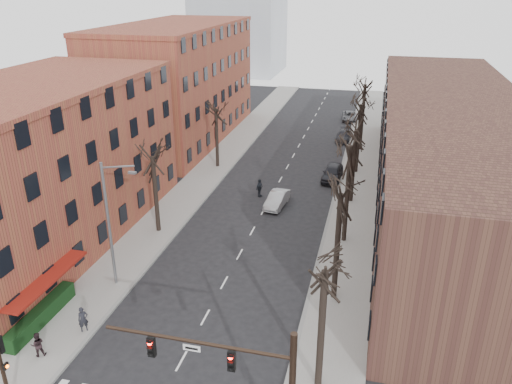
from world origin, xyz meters
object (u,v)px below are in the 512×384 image
Objects in this scene: silver_sedan at (277,199)px; parked_car_mid at (344,136)px; parked_car_near at (332,173)px; pedestrian_a at (83,319)px.

parked_car_mid is (4.30, 22.20, -0.05)m from silver_sedan.
parked_car_mid is (0.00, 14.28, -0.17)m from parked_car_near.
parked_car_mid is 2.68× the size of pedestrian_a.
pedestrian_a is (-11.82, -42.65, 0.33)m from parked_car_mid.
parked_car_near is 14.28m from parked_car_mid.
silver_sedan is 9.01m from parked_car_near.
parked_car_near is 2.91× the size of pedestrian_a.
silver_sedan is 2.56× the size of pedestrian_a.
parked_car_near reaches higher than silver_sedan.
parked_car_mid is 44.26m from pedestrian_a.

